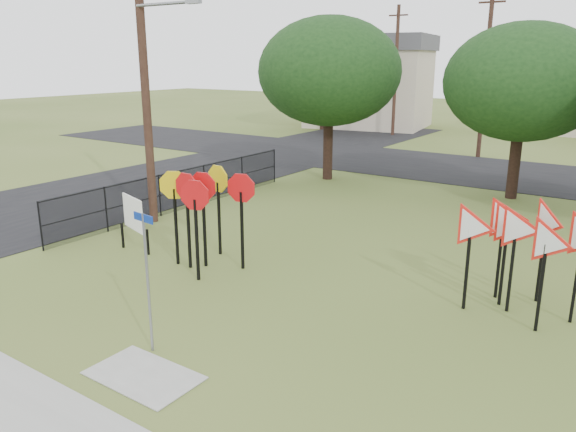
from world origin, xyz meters
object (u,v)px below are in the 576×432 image
Objects in this scene: street_name_sign at (147,274)px; yield_sign_cluster at (523,233)px; stop_sign_cluster at (203,197)px; info_board at (133,215)px.

yield_sign_cluster is (5.29, 5.83, 0.24)m from street_name_sign.
stop_sign_cluster is at bearing 119.73° from street_name_sign.
info_board is at bearing 142.33° from street_name_sign.
yield_sign_cluster is 1.92× the size of info_board.
yield_sign_cluster is 10.35m from info_board.
street_name_sign is 1.05× the size of stop_sign_cluster.
stop_sign_cluster is 2.69m from info_board.
stop_sign_cluster reaches higher than info_board.
street_name_sign is 4.57m from stop_sign_cluster.
yield_sign_cluster reaches higher than info_board.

